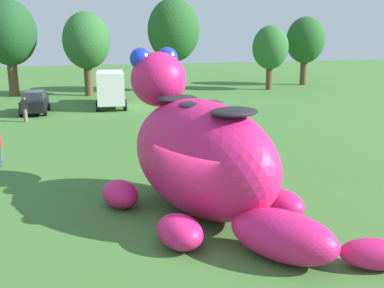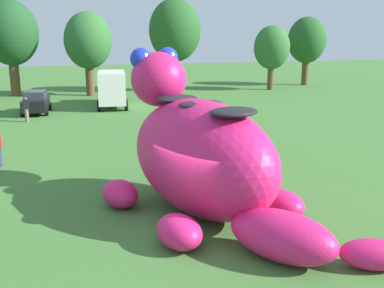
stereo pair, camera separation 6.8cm
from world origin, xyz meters
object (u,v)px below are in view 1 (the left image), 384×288
Objects in this scene: spectator_mid_field at (201,131)px; car_black at (35,102)px; giant_inflatable_creature at (202,155)px; spectator_by_cars at (25,110)px; box_truck at (111,87)px.

car_black is at bearing 122.71° from spectator_mid_field.
spectator_by_cars is at bearing 108.88° from giant_inflatable_creature.
giant_inflatable_creature is 5.71× the size of spectator_mid_field.
giant_inflatable_creature is at bearing -75.13° from car_black.
car_black reaches higher than spectator_mid_field.
car_black is at bearing -164.70° from box_truck.
box_truck is at bearing 89.77° from giant_inflatable_creature.
car_black is at bearing 104.87° from giant_inflatable_creature.
spectator_mid_field and spectator_by_cars have the same top height.
giant_inflatable_creature is 2.31× the size of car_black.
car_black is 0.64× the size of box_truck.
car_black is at bearing 81.30° from spectator_by_cars.
spectator_by_cars is at bearing 132.32° from spectator_mid_field.
giant_inflatable_creature is 9.14m from spectator_mid_field.
spectator_by_cars is (-9.28, 10.19, 0.00)m from spectator_mid_field.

